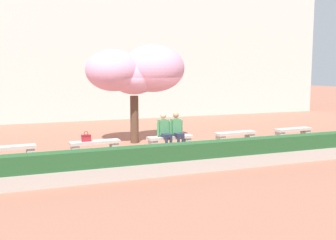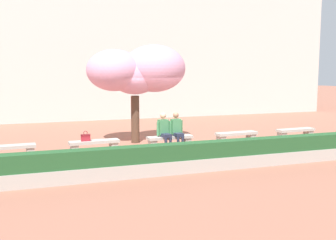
{
  "view_description": "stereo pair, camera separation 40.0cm",
  "coord_description": "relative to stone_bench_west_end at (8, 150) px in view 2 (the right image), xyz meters",
  "views": [
    {
      "loc": [
        -5.05,
        -12.82,
        2.73
      ],
      "look_at": [
        0.0,
        0.2,
        1.0
      ],
      "focal_mm": 42.0,
      "sensor_mm": 36.0,
      "label": 1
    },
    {
      "loc": [
        -4.68,
        -12.96,
        2.73
      ],
      "look_at": [
        0.0,
        0.2,
        1.0
      ],
      "focal_mm": 42.0,
      "sensor_mm": 36.0,
      "label": 2
    }
  ],
  "objects": [
    {
      "name": "person_seated_right",
      "position": [
        5.6,
        -0.05,
        0.4
      ],
      "size": [
        0.51,
        0.7,
        1.29
      ],
      "color": "black",
      "rests_on": "ground"
    },
    {
      "name": "planter_hedge_foreground",
      "position": [
        5.36,
        -3.24,
        0.09
      ],
      "size": [
        17.31,
        0.5,
        0.8
      ],
      "color": "#ADA89E",
      "rests_on": "ground"
    },
    {
      "name": "stone_bench_west_end",
      "position": [
        0.0,
        0.0,
        0.0
      ],
      "size": [
        1.68,
        0.5,
        0.45
      ],
      "color": "#ADA89E",
      "rests_on": "ground"
    },
    {
      "name": "stone_bench_center",
      "position": [
        5.36,
        0.0,
        0.0
      ],
      "size": [
        1.68,
        0.5,
        0.45
      ],
      "color": "#ADA89E",
      "rests_on": "ground"
    },
    {
      "name": "handbag",
      "position": [
        2.39,
        -0.02,
        0.28
      ],
      "size": [
        0.3,
        0.15,
        0.34
      ],
      "color": "#A3232D",
      "rests_on": "stone_bench_near_west"
    },
    {
      "name": "ground_plane",
      "position": [
        5.36,
        0.0,
        -0.3
      ],
      "size": [
        100.0,
        100.0,
        0.0
      ],
      "primitive_type": "plane",
      "color": "#9E604C"
    },
    {
      "name": "stone_bench_east_end",
      "position": [
        10.72,
        0.0,
        0.0
      ],
      "size": [
        1.68,
        0.5,
        0.45
      ],
      "color": "#ADA89E",
      "rests_on": "ground"
    },
    {
      "name": "stone_bench_near_west",
      "position": [
        2.68,
        0.0,
        0.0
      ],
      "size": [
        1.68,
        0.5,
        0.45
      ],
      "color": "#ADA89E",
      "rests_on": "ground"
    },
    {
      "name": "person_seated_left",
      "position": [
        5.13,
        -0.05,
        0.4
      ],
      "size": [
        0.51,
        0.72,
        1.29
      ],
      "color": "black",
      "rests_on": "ground"
    },
    {
      "name": "stone_bench_near_east",
      "position": [
        8.04,
        0.0,
        0.0
      ],
      "size": [
        1.68,
        0.5,
        0.45
      ],
      "color": "#ADA89E",
      "rests_on": "ground"
    },
    {
      "name": "building_facade",
      "position": [
        5.36,
        10.97,
        4.61
      ],
      "size": [
        28.0,
        4.0,
        9.82
      ],
      "primitive_type": "cube",
      "color": "beige",
      "rests_on": "ground"
    },
    {
      "name": "cherry_tree_main",
      "position": [
        4.62,
        1.56,
        2.45
      ],
      "size": [
        3.78,
        2.38,
        3.75
      ],
      "color": "#513828",
      "rests_on": "ground"
    }
  ]
}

